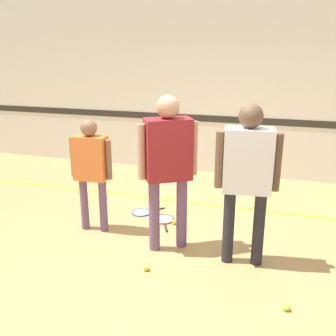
% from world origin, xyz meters
% --- Properties ---
extents(ground_plane, '(16.00, 16.00, 0.00)m').
position_xyz_m(ground_plane, '(0.00, 0.00, 0.00)').
color(ground_plane, tan).
extents(wall_back, '(16.00, 0.07, 3.20)m').
position_xyz_m(wall_back, '(0.00, 3.12, 1.60)').
color(wall_back, silver).
rests_on(wall_back, ground_plane).
extents(floor_stripe, '(14.40, 0.10, 0.01)m').
position_xyz_m(floor_stripe, '(0.00, 1.52, 0.00)').
color(floor_stripe, yellow).
rests_on(floor_stripe, ground_plane).
extents(person_instructor, '(0.58, 0.49, 1.77)m').
position_xyz_m(person_instructor, '(-0.14, 0.13, 1.10)').
color(person_instructor, '#6B4C70').
rests_on(person_instructor, ground_plane).
extents(person_student_left, '(0.54, 0.24, 1.43)m').
position_xyz_m(person_student_left, '(-1.18, 0.29, 0.88)').
color(person_student_left, '#6B4C70').
rests_on(person_student_left, ground_plane).
extents(person_student_right, '(0.65, 0.33, 1.73)m').
position_xyz_m(person_student_right, '(0.72, 0.06, 1.07)').
color(person_student_right, '#232328').
rests_on(person_student_right, ground_plane).
extents(racket_spare_on_floor, '(0.40, 0.55, 0.03)m').
position_xyz_m(racket_spare_on_floor, '(-0.41, 0.80, 0.01)').
color(racket_spare_on_floor, red).
rests_on(racket_spare_on_floor, ground_plane).
extents(racket_second_spare, '(0.47, 0.45, 0.03)m').
position_xyz_m(racket_second_spare, '(-0.77, 0.95, 0.01)').
color(racket_second_spare, blue).
rests_on(racket_second_spare, ground_plane).
extents(tennis_ball_near_instructor, '(0.07, 0.07, 0.07)m').
position_xyz_m(tennis_ball_near_instructor, '(-0.21, -0.41, 0.03)').
color(tennis_ball_near_instructor, '#CCE038').
rests_on(tennis_ball_near_instructor, ground_plane).
extents(tennis_ball_by_spare_racket, '(0.07, 0.07, 0.07)m').
position_xyz_m(tennis_ball_by_spare_racket, '(-0.23, 0.73, 0.03)').
color(tennis_ball_by_spare_racket, '#CCE038').
rests_on(tennis_ball_by_spare_racket, ground_plane).
extents(tennis_ball_stray_left, '(0.07, 0.07, 0.07)m').
position_xyz_m(tennis_ball_stray_left, '(1.20, -0.64, 0.03)').
color(tennis_ball_stray_left, '#CCE038').
rests_on(tennis_ball_stray_left, ground_plane).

